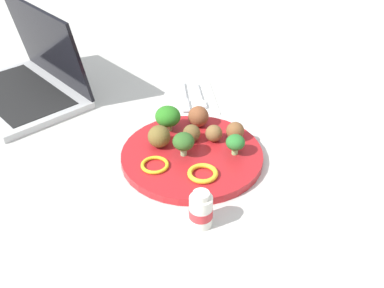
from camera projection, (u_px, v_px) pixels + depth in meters
ground_plane at (192, 159)px, 0.92m from camera, size 4.00×4.00×0.00m
plate at (192, 156)px, 0.92m from camera, size 0.28×0.28×0.02m
broccoli_floret_near_rim at (235, 143)px, 0.89m from camera, size 0.04×0.04×0.04m
broccoli_floret_center at (168, 117)px, 0.96m from camera, size 0.05×0.05×0.05m
broccoli_floret_mid_left at (183, 142)px, 0.89m from camera, size 0.04×0.04×0.05m
meatball_front_left at (214, 133)px, 0.94m from camera, size 0.03×0.03×0.03m
meatball_mid_left at (159, 136)px, 0.92m from camera, size 0.05×0.05×0.05m
meatball_front_right at (198, 116)px, 0.98m from camera, size 0.04×0.04×0.04m
meatball_mid_right at (190, 133)px, 0.94m from camera, size 0.04×0.04×0.04m
meatball_back_right at (235, 131)px, 0.94m from camera, size 0.04×0.04×0.04m
pepper_ring_mid_right at (203, 173)px, 0.85m from camera, size 0.07×0.07×0.01m
pepper_ring_front_left at (155, 165)px, 0.87m from camera, size 0.07×0.07×0.01m
napkin at (191, 98)px, 1.12m from camera, size 0.18×0.14×0.01m
fork at (199, 97)px, 1.11m from camera, size 0.12×0.03×0.01m
knife at (184, 98)px, 1.11m from camera, size 0.15×0.02×0.01m
yogurt_bottle at (201, 210)px, 0.76m from camera, size 0.04×0.04×0.07m
laptop at (28, 81)px, 1.11m from camera, size 0.39×0.38×0.21m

